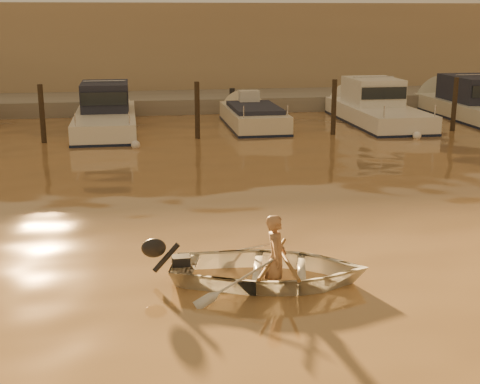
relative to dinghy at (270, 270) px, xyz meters
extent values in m
plane|color=brown|center=(0.38, -0.50, -0.22)|extent=(160.00, 160.00, 0.00)
imported|color=silver|center=(0.00, 0.00, 0.00)|extent=(3.69, 3.01, 0.67)
imported|color=#A17350|center=(0.10, -0.02, 0.21)|extent=(0.46, 0.60, 1.46)
cylinder|color=brown|center=(0.24, -0.06, 0.20)|extent=(0.12, 2.10, 0.13)
cylinder|color=brown|center=(0.05, -0.01, 0.20)|extent=(0.89, 1.95, 0.13)
cylinder|color=#2D2319|center=(-5.12, 13.30, 0.68)|extent=(0.18, 0.18, 2.20)
cylinder|color=#2D2319|center=(0.18, 13.30, 0.68)|extent=(0.18, 0.18, 2.20)
cylinder|color=#2D2319|center=(5.18, 13.30, 0.68)|extent=(0.18, 0.18, 2.20)
cylinder|color=#2D2319|center=(9.88, 13.30, 0.68)|extent=(0.18, 0.18, 2.20)
sphere|color=silver|center=(-2.03, 11.88, -0.12)|extent=(0.30, 0.30, 0.30)
sphere|color=red|center=(2.92, 13.40, -0.12)|extent=(0.30, 0.30, 0.30)
sphere|color=white|center=(7.88, 12.00, -0.12)|extent=(0.30, 0.30, 0.30)
cube|color=gray|center=(0.38, 21.00, -0.07)|extent=(52.00, 4.00, 1.00)
cube|color=#9E8466|center=(0.38, 26.50, 2.18)|extent=(46.00, 7.00, 4.80)
camera|label=1|loc=(-2.17, -10.10, 4.10)|focal=50.00mm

